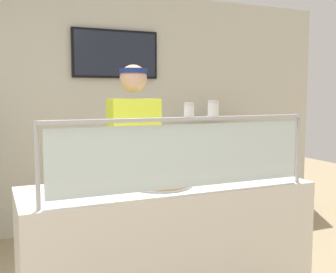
% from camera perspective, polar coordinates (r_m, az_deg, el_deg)
% --- Properties ---
extents(shop_rear_unit, '(6.26, 0.13, 2.70)m').
position_cam_1_polar(shop_rear_unit, '(4.70, -10.90, 3.72)').
color(shop_rear_unit, beige).
rests_on(shop_rear_unit, ground).
extents(serving_counter, '(1.86, 0.67, 0.95)m').
position_cam_1_polar(serving_counter, '(2.80, -0.11, -16.31)').
color(serving_counter, silver).
rests_on(serving_counter, ground).
extents(sneeze_guard, '(1.69, 0.06, 0.45)m').
position_cam_1_polar(sneeze_guard, '(2.36, 2.54, -1.32)').
color(sneeze_guard, '#B2B5BC').
rests_on(sneeze_guard, serving_counter).
extents(pizza_tray, '(0.41, 0.41, 0.04)m').
position_cam_1_polar(pizza_tray, '(2.61, -1.11, -6.62)').
color(pizza_tray, '#9EA0A8').
rests_on(pizza_tray, serving_counter).
extents(pizza_server, '(0.13, 0.29, 0.01)m').
position_cam_1_polar(pizza_server, '(2.60, -0.10, -6.16)').
color(pizza_server, '#ADAFB7').
rests_on(pizza_server, pizza_tray).
extents(parmesan_shaker, '(0.06, 0.06, 0.08)m').
position_cam_1_polar(parmesan_shaker, '(2.35, 2.98, 3.63)').
color(parmesan_shaker, white).
rests_on(parmesan_shaker, sneeze_guard).
extents(pepper_flake_shaker, '(0.07, 0.07, 0.10)m').
position_cam_1_polar(pepper_flake_shaker, '(2.43, 6.38, 3.81)').
color(pepper_flake_shaker, white).
rests_on(pepper_flake_shaker, sneeze_guard).
extents(worker_figure, '(0.41, 0.50, 1.76)m').
position_cam_1_polar(worker_figure, '(3.17, -4.69, -3.67)').
color(worker_figure, '#23232D').
rests_on(worker_figure, ground).
extents(prep_shelf, '(0.70, 0.55, 0.90)m').
position_cam_1_polar(prep_shelf, '(4.95, 8.27, -6.78)').
color(prep_shelf, '#B7BABF').
rests_on(prep_shelf, ground).
extents(pizza_box_stack, '(0.47, 0.46, 0.27)m').
position_cam_1_polar(pizza_box_stack, '(4.85, 8.37, -0.01)').
color(pizza_box_stack, tan).
rests_on(pizza_box_stack, prep_shelf).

